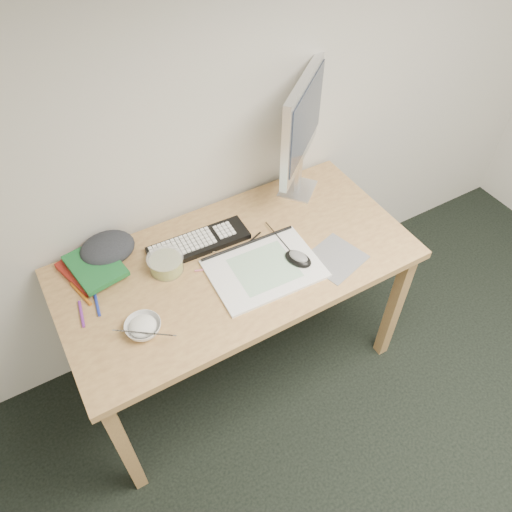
{
  "coord_description": "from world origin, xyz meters",
  "views": [
    {
      "loc": [
        -0.88,
        0.25,
        2.21
      ],
      "look_at": [
        -0.25,
        1.35,
        0.83
      ],
      "focal_mm": 35.0,
      "sensor_mm": 36.0,
      "label": 1
    }
  ],
  "objects_px": {
    "sketchpad": "(264,269)",
    "rice_bowl": "(143,327)",
    "desk": "(237,274)",
    "monitor": "(302,123)",
    "keyboard": "(199,243)"
  },
  "relations": [
    {
      "from": "desk",
      "to": "keyboard",
      "type": "xyz_separation_m",
      "value": [
        -0.09,
        0.15,
        0.09
      ]
    },
    {
      "from": "desk",
      "to": "rice_bowl",
      "type": "distance_m",
      "value": 0.47
    },
    {
      "from": "desk",
      "to": "rice_bowl",
      "type": "relative_size",
      "value": 11.02
    },
    {
      "from": "keyboard",
      "to": "rice_bowl",
      "type": "distance_m",
      "value": 0.44
    },
    {
      "from": "sketchpad",
      "to": "monitor",
      "type": "xyz_separation_m",
      "value": [
        0.38,
        0.34,
        0.34
      ]
    },
    {
      "from": "desk",
      "to": "keyboard",
      "type": "relative_size",
      "value": 3.41
    },
    {
      "from": "monitor",
      "to": "rice_bowl",
      "type": "xyz_separation_m",
      "value": [
        -0.88,
        -0.37,
        -0.32
      ]
    },
    {
      "from": "desk",
      "to": "keyboard",
      "type": "distance_m",
      "value": 0.2
    },
    {
      "from": "rice_bowl",
      "to": "desk",
      "type": "bearing_deg",
      "value": 16.31
    },
    {
      "from": "desk",
      "to": "rice_bowl",
      "type": "xyz_separation_m",
      "value": [
        -0.44,
        -0.13,
        0.1
      ]
    },
    {
      "from": "keyboard",
      "to": "desk",
      "type": "bearing_deg",
      "value": -56.83
    },
    {
      "from": "sketchpad",
      "to": "rice_bowl",
      "type": "height_order",
      "value": "rice_bowl"
    },
    {
      "from": "keyboard",
      "to": "monitor",
      "type": "bearing_deg",
      "value": 12.3
    },
    {
      "from": "sketchpad",
      "to": "keyboard",
      "type": "bearing_deg",
      "value": 125.67
    },
    {
      "from": "sketchpad",
      "to": "rice_bowl",
      "type": "distance_m",
      "value": 0.51
    }
  ]
}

